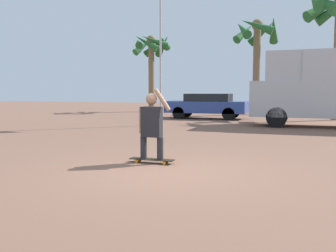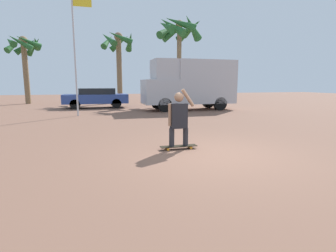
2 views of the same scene
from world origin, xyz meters
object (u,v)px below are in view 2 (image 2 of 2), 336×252
palm_tree_near_van (179,31)px  palm_tree_far_left (24,49)px  person_skateboarder (179,116)px  parked_car_blue (96,97)px  skateboard (179,146)px  camper_van (190,83)px  flagpole (76,43)px  palm_tree_center_background (118,48)px

palm_tree_near_van → palm_tree_far_left: palm_tree_near_van is taller
person_skateboarder → parked_car_blue: bearing=98.5°
skateboard → parked_car_blue: (-1.97, 13.25, 0.69)m
camper_van → parked_car_blue: bearing=152.4°
skateboard → camper_van: (4.12, 10.06, 1.70)m
palm_tree_far_left → flagpole: 11.53m
person_skateboarder → camper_van: 10.90m
palm_tree_center_background → palm_tree_far_left: size_ratio=1.09×
camper_van → flagpole: 7.48m
camper_van → palm_tree_center_background: bearing=116.5°
palm_tree_far_left → flagpole: size_ratio=0.88×
skateboard → palm_tree_center_background: (0.15, 18.02, 4.85)m
palm_tree_near_van → palm_tree_center_background: palm_tree_near_van is taller
parked_car_blue → palm_tree_center_background: (2.12, 4.77, 4.15)m
camper_van → palm_tree_near_van: size_ratio=0.86×
palm_tree_far_left → flagpole: bearing=-65.7°
parked_car_blue → palm_tree_far_left: bearing=134.5°
person_skateboarder → palm_tree_center_background: size_ratio=0.24×
palm_tree_near_van → palm_tree_center_background: size_ratio=1.11×
skateboard → palm_tree_center_background: size_ratio=0.16×
camper_van → palm_tree_far_left: palm_tree_far_left is taller
skateboard → camper_van: camper_van is taller
palm_tree_center_background → flagpole: bearing=-107.9°
palm_tree_center_background → flagpole: 10.01m
parked_car_blue → palm_tree_near_van: size_ratio=0.64×
skateboard → palm_tree_far_left: size_ratio=0.17×
palm_tree_near_van → camper_van: bearing=-98.2°
palm_tree_center_background → skateboard: bearing=-90.5°
skateboard → palm_tree_far_left: (-7.64, 19.02, 4.58)m
palm_tree_center_background → palm_tree_far_left: 7.86m
skateboard → palm_tree_center_background: 18.66m
skateboard → palm_tree_center_background: palm_tree_center_background is taller
palm_tree_near_van → skateboard: bearing=-108.2°
person_skateboarder → palm_tree_far_left: palm_tree_far_left is taller
skateboard → palm_tree_near_van: bearing=71.8°
camper_van → flagpole: (-7.03, -1.52, 2.07)m
parked_car_blue → flagpole: (-0.94, -4.70, 3.07)m
skateboard → palm_tree_far_left: 21.01m
person_skateboarder → flagpole: 9.49m
camper_van → palm_tree_center_background: (-3.97, 7.96, 3.15)m
parked_car_blue → palm_tree_far_left: size_ratio=0.78×
camper_van → parked_car_blue: size_ratio=1.35×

